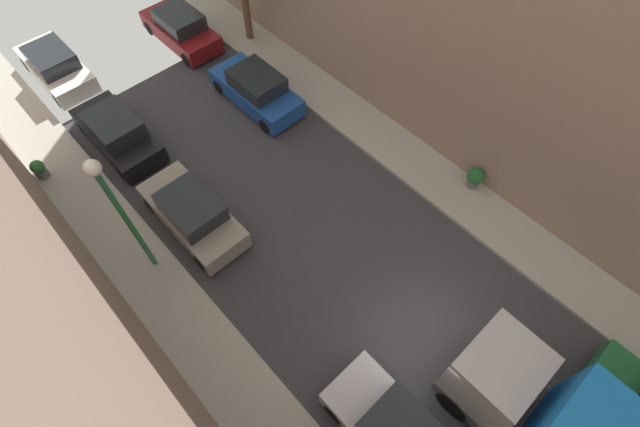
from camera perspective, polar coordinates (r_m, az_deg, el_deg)
name	(u,v)px	position (r m, az deg, el deg)	size (l,w,h in m)	color
ground	(427,341)	(14.82, 13.09, -15.17)	(32.00, 32.00, 0.00)	#38383D
sidewalk_right	(521,242)	(17.19, 23.68, -3.24)	(2.00, 44.00, 0.15)	#A8A399
parked_car_left_3	(193,214)	(16.17, -15.51, -0.02)	(1.78, 4.20, 1.57)	gray
parked_car_left_4	(117,133)	(19.47, -23.82, 9.12)	(1.78, 4.20, 1.57)	black
parked_car_left_5	(56,67)	(23.55, -29.95, 15.50)	(1.78, 4.20, 1.57)	white
parked_car_right_2	(257,90)	(19.74, -7.88, 14.97)	(1.78, 4.20, 1.57)	#194799
parked_car_right_3	(181,29)	(23.62, -16.87, 21.09)	(1.78, 4.20, 1.57)	maroon
potted_plant_3	(39,169)	(19.84, -31.51, 4.75)	(0.49, 0.49, 0.76)	slate
potted_plant_4	(475,177)	(17.51, 18.68, 4.29)	(0.62, 0.62, 0.86)	slate
lamp_post	(116,204)	(13.48, -23.95, 1.09)	(0.44, 0.44, 5.21)	#26723F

